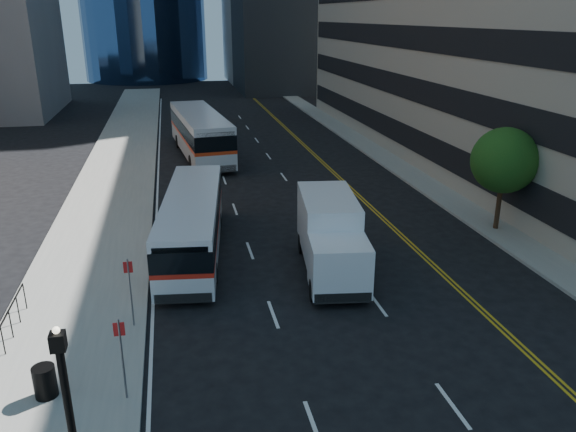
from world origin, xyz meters
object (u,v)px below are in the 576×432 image
object	(u,v)px
lamp_post	(70,421)
street_tree	(504,161)
bus_front	(192,222)
box_truck	(331,236)
bus_rear	(200,133)
trash_can	(45,382)

from	to	relation	value
lamp_post	street_tree	bearing A→B (deg)	37.87
bus_front	box_truck	distance (m)	6.38
lamp_post	bus_rear	world-z (taller)	lamp_post
bus_front	bus_rear	size ratio (longest dim) A/B	0.82
bus_rear	trash_can	world-z (taller)	bus_rear
street_tree	lamp_post	xyz separation A→B (m)	(-18.00, -14.00, -0.92)
street_tree	trash_can	xyz separation A→B (m)	(-19.61, -9.45, -3.02)
street_tree	bus_front	world-z (taller)	street_tree
lamp_post	box_truck	world-z (taller)	lamp_post
box_truck	trash_can	size ratio (longest dim) A/B	7.16
box_truck	lamp_post	bearing A→B (deg)	-120.00
bus_front	street_tree	bearing A→B (deg)	5.91
box_truck	bus_front	bearing A→B (deg)	157.78
street_tree	lamp_post	bearing A→B (deg)	-142.13
bus_rear	street_tree	bearing A→B (deg)	-60.50
trash_can	box_truck	bearing A→B (deg)	32.79
lamp_post	bus_front	world-z (taller)	lamp_post
lamp_post	bus_front	xyz separation A→B (m)	(2.96, 14.23, -1.22)
box_truck	bus_rear	bearing A→B (deg)	108.05
bus_front	lamp_post	bearing A→B (deg)	-94.96
lamp_post	trash_can	size ratio (longest dim) A/B	4.87
street_tree	lamp_post	distance (m)	22.82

